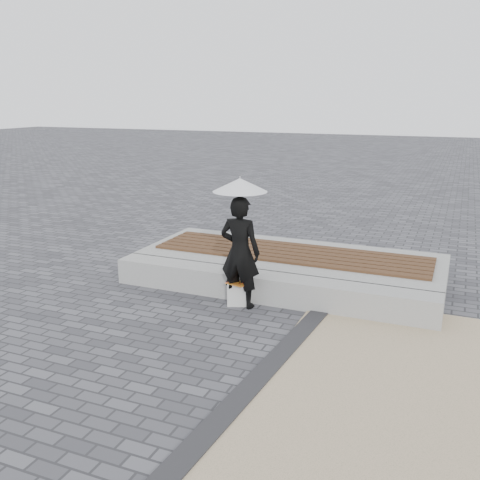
{
  "coord_description": "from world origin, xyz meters",
  "views": [
    {
      "loc": [
        2.56,
        -5.54,
        2.95
      ],
      "look_at": [
        -0.27,
        1.23,
        1.0
      ],
      "focal_mm": 40.06,
      "sensor_mm": 36.0,
      "label": 1
    }
  ],
  "objects_px": {
    "canvas_tote": "(239,294)",
    "woman": "(240,252)",
    "seating_ledge": "(266,287)",
    "parasol": "(240,185)",
    "handbag": "(239,267)"
  },
  "relations": [
    {
      "from": "parasol",
      "to": "canvas_tote",
      "type": "height_order",
      "value": "parasol"
    },
    {
      "from": "parasol",
      "to": "handbag",
      "type": "height_order",
      "value": "parasol"
    },
    {
      "from": "woman",
      "to": "canvas_tote",
      "type": "relative_size",
      "value": 4.6
    },
    {
      "from": "seating_ledge",
      "to": "parasol",
      "type": "distance_m",
      "value": 1.65
    },
    {
      "from": "handbag",
      "to": "canvas_tote",
      "type": "bearing_deg",
      "value": -49.85
    },
    {
      "from": "woman",
      "to": "canvas_tote",
      "type": "distance_m",
      "value": 0.64
    },
    {
      "from": "handbag",
      "to": "canvas_tote",
      "type": "height_order",
      "value": "handbag"
    },
    {
      "from": "woman",
      "to": "canvas_tote",
      "type": "xyz_separation_m",
      "value": [
        -0.02,
        0.01,
        -0.64
      ]
    },
    {
      "from": "seating_ledge",
      "to": "canvas_tote",
      "type": "relative_size",
      "value": 14.04
    },
    {
      "from": "parasol",
      "to": "handbag",
      "type": "relative_size",
      "value": 2.96
    },
    {
      "from": "woman",
      "to": "parasol",
      "type": "bearing_deg",
      "value": 0.65
    },
    {
      "from": "parasol",
      "to": "canvas_tote",
      "type": "xyz_separation_m",
      "value": [
        -0.02,
        0.01,
        -1.61
      ]
    },
    {
      "from": "parasol",
      "to": "canvas_tote",
      "type": "bearing_deg",
      "value": 150.98
    },
    {
      "from": "canvas_tote",
      "to": "woman",
      "type": "bearing_deg",
      "value": -50.59
    },
    {
      "from": "parasol",
      "to": "handbag",
      "type": "xyz_separation_m",
      "value": [
        -0.11,
        0.21,
        -1.27
      ]
    }
  ]
}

